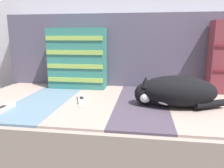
{
  "coord_description": "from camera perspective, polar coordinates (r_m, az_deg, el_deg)",
  "views": [
    {
      "loc": [
        0.01,
        -1.07,
        0.71
      ],
      "look_at": [
        -0.15,
        0.01,
        0.47
      ],
      "focal_mm": 35.0,
      "sensor_mm": 36.0,
      "label": 1
    }
  ],
  "objects": [
    {
      "name": "sofa_backrest",
      "position": [
        1.55,
        8.28,
        8.69
      ],
      "size": [
        1.93,
        0.14,
        0.49
      ],
      "color": "#514C60",
      "rests_on": "couch"
    },
    {
      "name": "sleeping_cat",
      "position": [
        1.11,
        15.81,
        -1.95
      ],
      "size": [
        0.44,
        0.21,
        0.15
      ],
      "color": "black",
      "rests_on": "couch"
    },
    {
      "name": "couch",
      "position": [
        1.27,
        7.55,
        -12.23
      ],
      "size": [
        1.97,
        0.92,
        0.37
      ],
      "color": "brown",
      "rests_on": "ground_plane"
    },
    {
      "name": "game_remote_near",
      "position": [
        1.18,
        -7.96,
        -4.07
      ],
      "size": [
        0.1,
        0.2,
        0.02
      ],
      "color": "white",
      "rests_on": "couch"
    },
    {
      "name": "game_remote_far",
      "position": [
        1.14,
        -26.75,
        -5.87
      ],
      "size": [
        0.05,
        0.19,
        0.02
      ],
      "color": "white",
      "rests_on": "couch"
    },
    {
      "name": "throw_pillow_striped",
      "position": [
        1.48,
        -8.99,
        6.61
      ],
      "size": [
        0.38,
        0.14,
        0.39
      ],
      "color": "#337A70",
      "rests_on": "couch"
    }
  ]
}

